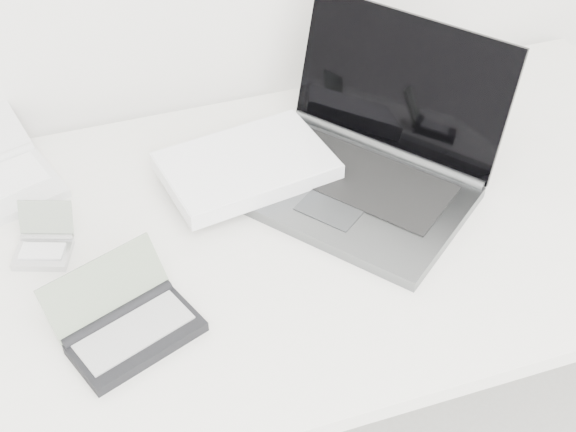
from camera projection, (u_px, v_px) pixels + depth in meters
name	position (u px, v px, depth m)	size (l,w,h in m)	color
desk	(297.00, 242.00, 1.44)	(1.60, 0.80, 0.73)	white
laptop_large	(326.00, 163.00, 1.46)	(0.62, 0.54, 0.27)	#56595B
pda_silver	(44.00, 244.00, 1.35)	(0.12, 0.12, 0.07)	silver
palmtop_charcoal	(128.00, 324.00, 1.21)	(0.24, 0.22, 0.09)	black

